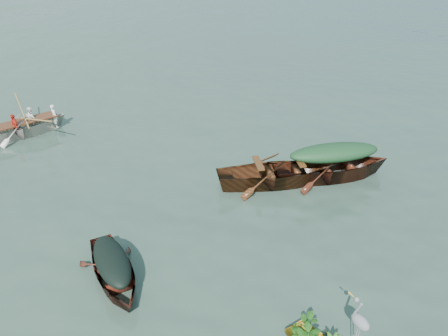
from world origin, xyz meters
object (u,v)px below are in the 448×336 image
object	(u,v)px
dark_covered_boat	(115,280)
green_tarp_boat	(331,178)
heron	(359,327)
rowed_boat	(27,135)
open_wooden_boat	(277,184)

from	to	relation	value
dark_covered_boat	green_tarp_boat	xyz separation A→B (m)	(7.12, 0.99, 0.00)
dark_covered_boat	green_tarp_boat	world-z (taller)	green_tarp_boat
dark_covered_boat	heron	distance (m)	5.19
green_tarp_boat	rowed_boat	world-z (taller)	green_tarp_boat
open_wooden_boat	rowed_boat	xyz separation A→B (m)	(-6.04, 7.42, 0.00)
green_tarp_boat	heron	xyz separation A→B (m)	(-3.99, -5.05, 0.80)
dark_covered_boat	green_tarp_boat	distance (m)	7.19
green_tarp_boat	open_wooden_boat	distance (m)	1.72
green_tarp_boat	rowed_boat	distance (m)	11.06
open_wooden_boat	heron	distance (m)	6.12
rowed_boat	dark_covered_boat	bearing A→B (deg)	172.65
dark_covered_boat	rowed_boat	size ratio (longest dim) A/B	0.75
rowed_boat	heron	world-z (taller)	heron
open_wooden_boat	heron	world-z (taller)	heron
open_wooden_boat	heron	xyz separation A→B (m)	(-2.36, -5.59, 0.80)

